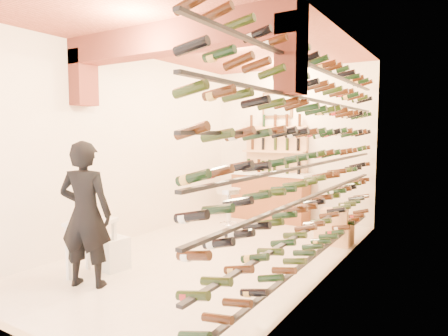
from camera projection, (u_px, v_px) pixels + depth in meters
name	position (u px, v px, depth m)	size (l,w,h in m)	color
ground	(214.00, 254.00, 6.03)	(6.00, 6.00, 0.00)	silver
room_shell	(203.00, 105.00, 5.61)	(3.52, 6.02, 3.21)	white
wine_rack	(312.00, 156.00, 5.09)	(0.32, 5.70, 2.56)	black
back_counter	(270.00, 195.00, 8.38)	(1.70, 0.62, 1.29)	brown
back_shelving	(275.00, 164.00, 8.53)	(1.40, 0.31, 2.73)	tan
tasting_table	(92.00, 230.00, 5.07)	(0.63, 0.63, 0.89)	white
white_stool	(113.00, 253.00, 5.35)	(0.35, 0.35, 0.44)	white
person	(85.00, 214.00, 4.71)	(0.64, 0.42, 1.76)	black
chrome_barstool	(229.00, 209.00, 6.95)	(0.45, 0.45, 0.87)	silver
crate_lower	(334.00, 234.00, 6.57)	(0.57, 0.40, 0.34)	#E9B280
crate_upper	(335.00, 216.00, 6.55)	(0.42, 0.29, 0.25)	#E9B280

